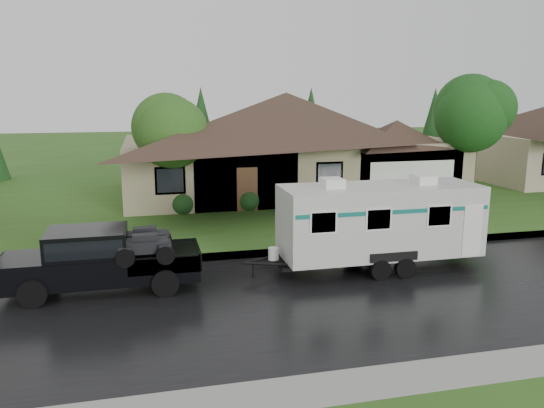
% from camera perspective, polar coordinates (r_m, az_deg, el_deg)
% --- Properties ---
extents(ground, '(140.00, 140.00, 0.00)m').
position_cam_1_polar(ground, '(17.51, 6.95, -7.17)').
color(ground, '#30571B').
rests_on(ground, ground).
extents(road, '(140.00, 8.00, 0.01)m').
position_cam_1_polar(road, '(15.76, 9.50, -9.41)').
color(road, black).
rests_on(road, ground).
extents(curb, '(140.00, 0.50, 0.15)m').
position_cam_1_polar(curb, '(19.51, 4.67, -4.91)').
color(curb, gray).
rests_on(curb, ground).
extents(lawn, '(140.00, 26.00, 0.15)m').
position_cam_1_polar(lawn, '(31.56, -2.49, 1.54)').
color(lawn, '#30571B').
rests_on(lawn, ground).
extents(house_main, '(19.44, 10.80, 6.90)m').
position_cam_1_polar(house_main, '(30.52, 2.14, 7.85)').
color(house_main, gray).
rests_on(house_main, lawn).
extents(tree_left_green, '(3.41, 3.41, 5.65)m').
position_cam_1_polar(tree_left_green, '(25.00, -10.75, 7.90)').
color(tree_left_green, '#382B1E').
rests_on(tree_left_green, lawn).
extents(tree_right_green, '(3.86, 3.86, 6.39)m').
position_cam_1_polar(tree_right_green, '(30.02, 21.09, 8.92)').
color(tree_right_green, '#382B1E').
rests_on(tree_right_green, lawn).
extents(shrub_row, '(13.60, 1.00, 1.00)m').
position_cam_1_polar(shrub_row, '(26.49, 4.10, 0.82)').
color(shrub_row, '#143814').
rests_on(shrub_row, lawn).
extents(pickup_truck, '(5.54, 2.11, 1.85)m').
position_cam_1_polar(pickup_truck, '(16.26, -18.20, -5.51)').
color(pickup_truck, black).
rests_on(pickup_truck, ground).
extents(travel_trailer, '(6.84, 2.40, 3.07)m').
position_cam_1_polar(travel_trailer, '(17.60, 11.50, -1.71)').
color(travel_trailer, beige).
rests_on(travel_trailer, ground).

